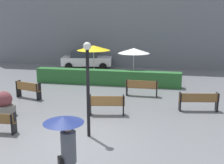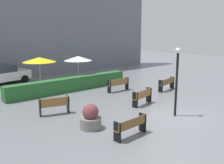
{
  "view_description": "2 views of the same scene",
  "coord_description": "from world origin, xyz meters",
  "px_view_note": "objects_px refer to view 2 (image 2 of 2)",
  "views": [
    {
      "loc": [
        3.06,
        -9.07,
        4.27
      ],
      "look_at": [
        0.46,
        3.94,
        1.23
      ],
      "focal_mm": 44.89,
      "sensor_mm": 36.0,
      "label": 1
    },
    {
      "loc": [
        -10.42,
        -7.25,
        4.35
      ],
      "look_at": [
        -0.12,
        4.66,
        1.14
      ],
      "focal_mm": 41.59,
      "sensor_mm": 36.0,
      "label": 2
    }
  ],
  "objects_px": {
    "bench_mid_center": "(143,96)",
    "bench_back_row": "(119,84)",
    "bench_far_right": "(167,83)",
    "lamp_post": "(177,74)",
    "planter_pot": "(91,118)",
    "patio_umbrella_yellow": "(39,60)",
    "patio_umbrella_white": "(78,58)",
    "bench_near_left": "(131,126)",
    "parked_car": "(2,74)",
    "bench_far_left": "(54,105)"
  },
  "relations": [
    {
      "from": "bench_far_right",
      "to": "patio_umbrella_yellow",
      "type": "height_order",
      "value": "patio_umbrella_yellow"
    },
    {
      "from": "bench_back_row",
      "to": "bench_far_right",
      "type": "bearing_deg",
      "value": -35.95
    },
    {
      "from": "bench_mid_center",
      "to": "lamp_post",
      "type": "distance_m",
      "value": 2.89
    },
    {
      "from": "bench_far_right",
      "to": "parked_car",
      "type": "distance_m",
      "value": 12.96
    },
    {
      "from": "planter_pot",
      "to": "parked_car",
      "type": "relative_size",
      "value": 0.25
    },
    {
      "from": "lamp_post",
      "to": "patio_umbrella_yellow",
      "type": "relative_size",
      "value": 1.45
    },
    {
      "from": "bench_near_left",
      "to": "patio_umbrella_yellow",
      "type": "relative_size",
      "value": 0.71
    },
    {
      "from": "bench_far_right",
      "to": "bench_mid_center",
      "type": "bearing_deg",
      "value": -161.31
    },
    {
      "from": "bench_far_left",
      "to": "patio_umbrella_white",
      "type": "height_order",
      "value": "patio_umbrella_white"
    },
    {
      "from": "bench_mid_center",
      "to": "bench_near_left",
      "type": "distance_m",
      "value": 4.69
    },
    {
      "from": "bench_far_right",
      "to": "parked_car",
      "type": "height_order",
      "value": "parked_car"
    },
    {
      "from": "bench_mid_center",
      "to": "bench_near_left",
      "type": "relative_size",
      "value": 0.97
    },
    {
      "from": "bench_mid_center",
      "to": "lamp_post",
      "type": "height_order",
      "value": "lamp_post"
    },
    {
      "from": "bench_far_right",
      "to": "bench_near_left",
      "type": "relative_size",
      "value": 1.1
    },
    {
      "from": "bench_far_right",
      "to": "planter_pot",
      "type": "bearing_deg",
      "value": -164.66
    },
    {
      "from": "bench_far_left",
      "to": "bench_far_right",
      "type": "bearing_deg",
      "value": -2.6
    },
    {
      "from": "patio_umbrella_white",
      "to": "parked_car",
      "type": "xyz_separation_m",
      "value": [
        -4.57,
        4.12,
        -1.29
      ]
    },
    {
      "from": "lamp_post",
      "to": "bench_mid_center",
      "type": "bearing_deg",
      "value": 86.2
    },
    {
      "from": "bench_mid_center",
      "to": "bench_near_left",
      "type": "bearing_deg",
      "value": -143.24
    },
    {
      "from": "bench_far_left",
      "to": "bench_back_row",
      "type": "height_order",
      "value": "bench_far_left"
    },
    {
      "from": "bench_far_left",
      "to": "bench_near_left",
      "type": "height_order",
      "value": "bench_far_left"
    },
    {
      "from": "bench_back_row",
      "to": "patio_umbrella_white",
      "type": "relative_size",
      "value": 0.78
    },
    {
      "from": "bench_far_left",
      "to": "patio_umbrella_white",
      "type": "relative_size",
      "value": 0.69
    },
    {
      "from": "bench_mid_center",
      "to": "patio_umbrella_yellow",
      "type": "xyz_separation_m",
      "value": [
        -2.65,
        7.73,
        1.65
      ]
    },
    {
      "from": "lamp_post",
      "to": "parked_car",
      "type": "relative_size",
      "value": 0.78
    },
    {
      "from": "bench_mid_center",
      "to": "bench_back_row",
      "type": "height_order",
      "value": "bench_mid_center"
    },
    {
      "from": "lamp_post",
      "to": "patio_umbrella_yellow",
      "type": "xyz_separation_m",
      "value": [
        -2.49,
        10.12,
        0.03
      ]
    },
    {
      "from": "planter_pot",
      "to": "lamp_post",
      "type": "xyz_separation_m",
      "value": [
        4.3,
        -1.42,
        1.68
      ]
    },
    {
      "from": "bench_far_right",
      "to": "bench_far_left",
      "type": "xyz_separation_m",
      "value": [
        -8.85,
        0.4,
        0.01
      ]
    },
    {
      "from": "bench_far_right",
      "to": "patio_umbrella_white",
      "type": "xyz_separation_m",
      "value": [
        -3.78,
        5.79,
        1.58
      ]
    },
    {
      "from": "bench_mid_center",
      "to": "parked_car",
      "type": "height_order",
      "value": "parked_car"
    },
    {
      "from": "bench_far_left",
      "to": "patio_umbrella_white",
      "type": "xyz_separation_m",
      "value": [
        5.07,
        5.39,
        1.57
      ]
    },
    {
      "from": "bench_far_right",
      "to": "bench_back_row",
      "type": "bearing_deg",
      "value": 144.05
    },
    {
      "from": "bench_far_right",
      "to": "planter_pot",
      "type": "xyz_separation_m",
      "value": [
        -8.55,
        -2.35,
        -0.05
      ]
    },
    {
      "from": "bench_far_right",
      "to": "patio_umbrella_yellow",
      "type": "relative_size",
      "value": 0.78
    },
    {
      "from": "bench_far_right",
      "to": "lamp_post",
      "type": "height_order",
      "value": "lamp_post"
    },
    {
      "from": "patio_umbrella_yellow",
      "to": "parked_car",
      "type": "relative_size",
      "value": 0.54
    },
    {
      "from": "bench_far_right",
      "to": "bench_near_left",
      "type": "height_order",
      "value": "bench_far_right"
    },
    {
      "from": "bench_near_left",
      "to": "patio_umbrella_yellow",
      "type": "distance_m",
      "value": 10.73
    },
    {
      "from": "patio_umbrella_white",
      "to": "parked_car",
      "type": "bearing_deg",
      "value": 137.99
    },
    {
      "from": "lamp_post",
      "to": "patio_umbrella_white",
      "type": "relative_size",
      "value": 1.52
    },
    {
      "from": "bench_far_right",
      "to": "patio_umbrella_white",
      "type": "bearing_deg",
      "value": 123.13
    },
    {
      "from": "bench_mid_center",
      "to": "patio_umbrella_yellow",
      "type": "distance_m",
      "value": 8.34
    },
    {
      "from": "bench_mid_center",
      "to": "bench_far_left",
      "type": "distance_m",
      "value": 5.08
    },
    {
      "from": "lamp_post",
      "to": "patio_umbrella_white",
      "type": "xyz_separation_m",
      "value": [
        0.48,
        9.56,
        -0.05
      ]
    },
    {
      "from": "bench_far_left",
      "to": "parked_car",
      "type": "height_order",
      "value": "parked_car"
    },
    {
      "from": "bench_far_left",
      "to": "bench_near_left",
      "type": "xyz_separation_m",
      "value": [
        1.0,
        -4.59,
        -0.06
      ]
    },
    {
      "from": "bench_back_row",
      "to": "lamp_post",
      "type": "xyz_separation_m",
      "value": [
        -1.4,
        -5.84,
        1.61
      ]
    },
    {
      "from": "bench_far_left",
      "to": "patio_umbrella_white",
      "type": "distance_m",
      "value": 7.56
    },
    {
      "from": "bench_far_left",
      "to": "lamp_post",
      "type": "bearing_deg",
      "value": -42.22
    }
  ]
}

